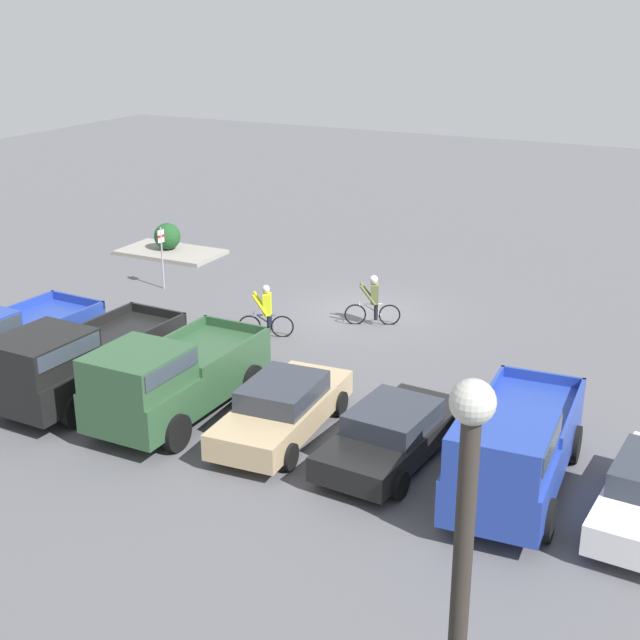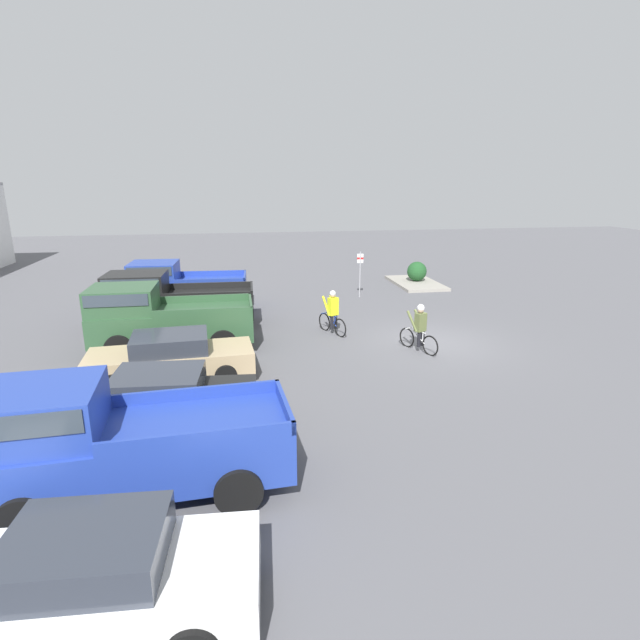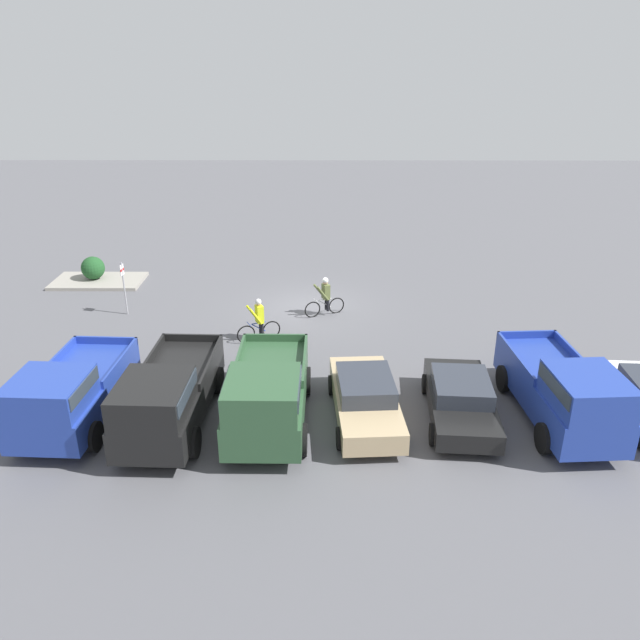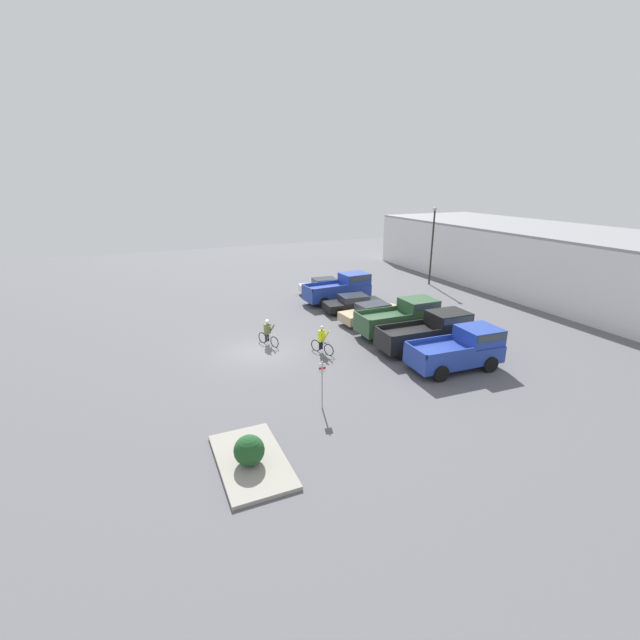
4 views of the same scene
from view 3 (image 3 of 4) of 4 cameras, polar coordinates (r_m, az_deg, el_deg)
ground_plane at (r=26.60m, az=-1.20°, el=1.16°), size 80.00×80.00×0.00m
pickup_truck_0 at (r=19.07m, az=21.50°, el=-6.06°), size 2.43×5.53×2.26m
sedan_1 at (r=18.87m, az=12.72°, el=-7.00°), size 2.23×4.59×1.30m
sedan_2 at (r=18.43m, az=4.15°, el=-7.09°), size 2.15×4.76×1.37m
pickup_truck_1 at (r=17.67m, az=-4.85°, el=-6.77°), size 2.34×5.28×2.23m
pickup_truck_2 at (r=18.11m, az=-13.82°, el=-6.76°), size 2.34×5.63×2.17m
pickup_truck_3 at (r=19.13m, az=-21.93°, el=-6.22°), size 2.49×5.07×2.14m
cyclist_0 at (r=23.35m, az=-5.61°, el=0.02°), size 1.59×0.77×1.69m
cyclist_1 at (r=25.53m, az=0.47°, el=2.20°), size 1.65×0.80×1.66m
fire_lane_sign at (r=26.65m, az=-17.51°, el=3.24°), size 0.07×0.30×2.26m
curb_island at (r=31.30m, az=-19.59°, el=3.37°), size 4.14×2.33×0.15m
shrub at (r=31.29m, az=-20.05°, el=4.49°), size 1.08×1.08×1.08m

